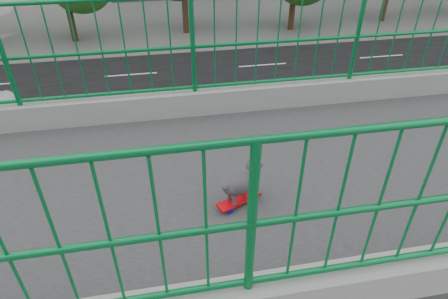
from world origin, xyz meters
TOP-DOWN VIEW (x-y plane):
  - road at (-13.00, 0.00)m, footprint 18.00×90.00m
  - skateboard at (0.33, 2.18)m, footprint 0.29×0.44m
  - poodle at (0.32, 2.20)m, footprint 0.28×0.40m
  - car_2 at (-12.40, 5.64)m, footprint 2.52×5.47m

SIDE VIEW (x-z plane):
  - road at x=-13.00m, z-range 0.00..0.02m
  - car_2 at x=-12.40m, z-range 0.00..1.52m
  - skateboard at x=0.33m, z-range 7.01..7.07m
  - poodle at x=0.32m, z-range 7.07..7.43m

